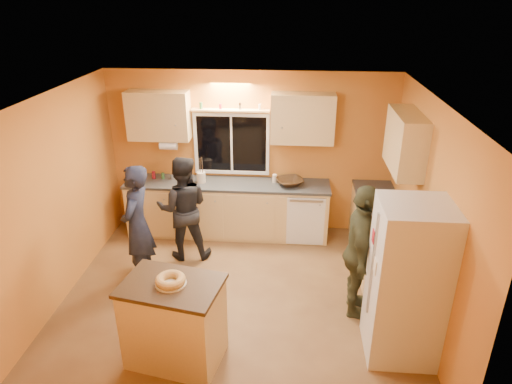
# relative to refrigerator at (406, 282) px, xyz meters

# --- Properties ---
(ground) EXTENTS (4.50, 4.50, 0.00)m
(ground) POSITION_rel_refrigerator_xyz_m (-1.89, 0.80, -0.90)
(ground) COLOR brown
(ground) RESTS_ON ground
(room_shell) EXTENTS (4.54, 4.04, 2.61)m
(room_shell) POSITION_rel_refrigerator_xyz_m (-1.77, 1.21, 0.72)
(room_shell) COLOR #C98233
(room_shell) RESTS_ON ground
(back_counter) EXTENTS (4.23, 0.62, 0.90)m
(back_counter) POSITION_rel_refrigerator_xyz_m (-1.88, 2.50, -0.45)
(back_counter) COLOR #E1BB76
(back_counter) RESTS_ON ground
(right_counter) EXTENTS (0.62, 1.84, 0.90)m
(right_counter) POSITION_rel_refrigerator_xyz_m (0.06, 1.30, -0.45)
(right_counter) COLOR #E1BB76
(right_counter) RESTS_ON ground
(refrigerator) EXTENTS (0.72, 0.70, 1.80)m
(refrigerator) POSITION_rel_refrigerator_xyz_m (0.00, 0.00, 0.00)
(refrigerator) COLOR silver
(refrigerator) RESTS_ON ground
(island) EXTENTS (1.12, 0.86, 0.97)m
(island) POSITION_rel_refrigerator_xyz_m (-2.42, -0.32, -0.41)
(island) COLOR #E1BB76
(island) RESTS_ON ground
(bundt_pastry) EXTENTS (0.31, 0.31, 0.09)m
(bundt_pastry) POSITION_rel_refrigerator_xyz_m (-2.42, -0.32, 0.12)
(bundt_pastry) COLOR tan
(bundt_pastry) RESTS_ON island
(person_left) EXTENTS (0.42, 0.63, 1.67)m
(person_left) POSITION_rel_refrigerator_xyz_m (-3.25, 1.12, -0.06)
(person_left) COLOR black
(person_left) RESTS_ON ground
(person_center) EXTENTS (0.85, 0.71, 1.58)m
(person_center) POSITION_rel_refrigerator_xyz_m (-2.78, 1.76, -0.11)
(person_center) COLOR black
(person_center) RESTS_ON ground
(person_right) EXTENTS (0.52, 1.04, 1.71)m
(person_right) POSITION_rel_refrigerator_xyz_m (-0.39, 0.64, -0.05)
(person_right) COLOR #353723
(person_right) RESTS_ON ground
(mixing_bowl) EXTENTS (0.53, 0.53, 0.10)m
(mixing_bowl) POSITION_rel_refrigerator_xyz_m (-1.25, 2.50, 0.05)
(mixing_bowl) COLOR black
(mixing_bowl) RESTS_ON back_counter
(utensil_crock) EXTENTS (0.14, 0.14, 0.17)m
(utensil_crock) POSITION_rel_refrigerator_xyz_m (-2.65, 2.49, 0.09)
(utensil_crock) COLOR beige
(utensil_crock) RESTS_ON back_counter
(potted_plant) EXTENTS (0.33, 0.31, 0.29)m
(potted_plant) POSITION_rel_refrigerator_xyz_m (0.02, 0.85, 0.14)
(potted_plant) COLOR gray
(potted_plant) RESTS_ON right_counter
(red_box) EXTENTS (0.19, 0.17, 0.07)m
(red_box) POSITION_rel_refrigerator_xyz_m (0.03, 1.17, 0.04)
(red_box) COLOR maroon
(red_box) RESTS_ON right_counter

